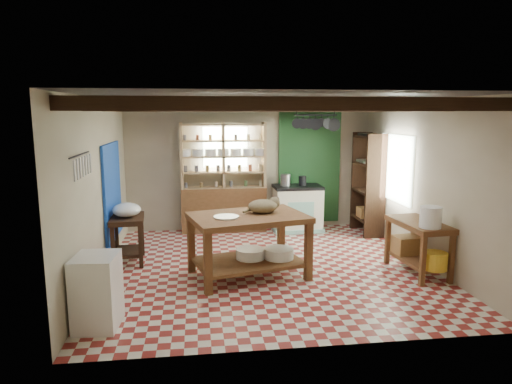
{
  "coord_description": "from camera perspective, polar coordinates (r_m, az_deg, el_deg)",
  "views": [
    {
      "loc": [
        -1.08,
        -6.75,
        2.39
      ],
      "look_at": [
        -0.16,
        0.3,
        1.15
      ],
      "focal_mm": 32.0,
      "sensor_mm": 36.0,
      "label": 1
    }
  ],
  "objects": [
    {
      "name": "window_back",
      "position": [
        9.28,
        -3.88,
        5.62
      ],
      "size": [
        0.9,
        0.02,
        0.8
      ],
      "primitive_type": "cube",
      "color": "#B7C9B2",
      "rests_on": "wall_back"
    },
    {
      "name": "stove",
      "position": [
        9.33,
        5.17,
        -2.02
      ],
      "size": [
        0.96,
        0.66,
        0.94
      ],
      "primitive_type": "cube",
      "rotation": [
        0.0,
        0.0,
        0.01
      ],
      "color": "white",
      "rests_on": "floor"
    },
    {
      "name": "enamel_bowl",
      "position": [
        7.53,
        -15.87,
        -2.16
      ],
      "size": [
        0.48,
        0.48,
        0.22
      ],
      "primitive_type": "ellipsoid",
      "rotation": [
        0.0,
        0.0,
        0.08
      ],
      "color": "white",
      "rests_on": "prep_table"
    },
    {
      "name": "utensil_rail",
      "position": [
        5.75,
        -21.13,
        3.16
      ],
      "size": [
        0.06,
        0.9,
        0.28
      ],
      "primitive_type": "cube",
      "color": "black",
      "rests_on": "wall_left"
    },
    {
      "name": "steel_tray",
      "position": [
        6.46,
        -3.74,
        -3.13
      ],
      "size": [
        0.44,
        0.44,
        0.02
      ],
      "primitive_type": "cylinder",
      "rotation": [
        0.0,
        0.0,
        0.24
      ],
      "color": "#9F9EA5",
      "rests_on": "work_table"
    },
    {
      "name": "basin_small",
      "position": [
        6.86,
        2.89,
        -7.67
      ],
      "size": [
        0.53,
        0.53,
        0.15
      ],
      "primitive_type": "cylinder",
      "rotation": [
        0.0,
        0.0,
        0.24
      ],
      "color": "white",
      "rests_on": "work_table"
    },
    {
      "name": "pot_rack",
      "position": [
        9.11,
        7.45,
        8.51
      ],
      "size": [
        0.86,
        0.12,
        0.36
      ],
      "primitive_type": "cube",
      "color": "black",
      "rests_on": "ceiling"
    },
    {
      "name": "kettle_right",
      "position": [
        9.25,
        5.83,
        1.42
      ],
      "size": [
        0.16,
        0.16,
        0.19
      ],
      "primitive_type": "cylinder",
      "rotation": [
        0.0,
        0.0,
        0.01
      ],
      "color": "black",
      "rests_on": "stove"
    },
    {
      "name": "work_table",
      "position": [
        6.74,
        -0.97,
        -6.72
      ],
      "size": [
        1.84,
        1.45,
        0.92
      ],
      "primitive_type": "cube",
      "rotation": [
        0.0,
        0.0,
        0.24
      ],
      "color": "brown",
      "rests_on": "floor"
    },
    {
      "name": "wall_front",
      "position": [
        4.52,
        6.62,
        -4.1
      ],
      "size": [
        5.0,
        0.04,
        2.6
      ],
      "primitive_type": "cube",
      "color": "#B9AE94",
      "rests_on": "floor"
    },
    {
      "name": "shelving_unit",
      "position": [
        9.17,
        -4.08,
        1.8
      ],
      "size": [
        1.7,
        0.34,
        2.2
      ],
      "primitive_type": "cube",
      "color": "tan",
      "rests_on": "floor"
    },
    {
      "name": "ceiling_beams",
      "position": [
        6.84,
        1.66,
        10.66
      ],
      "size": [
        5.0,
        3.8,
        0.15
      ],
      "primitive_type": "cube",
      "color": "black",
      "rests_on": "ceiling"
    },
    {
      "name": "tall_rack",
      "position": [
        9.29,
        13.83,
        1.02
      ],
      "size": [
        0.4,
        0.86,
        2.0
      ],
      "primitive_type": "cube",
      "color": "black",
      "rests_on": "floor"
    },
    {
      "name": "wicker_basket",
      "position": [
        7.55,
        18.35,
        -6.28
      ],
      "size": [
        0.42,
        0.35,
        0.28
      ],
      "primitive_type": "cube",
      "rotation": [
        0.0,
        0.0,
        0.08
      ],
      "color": "#A47642",
      "rests_on": "right_counter"
    },
    {
      "name": "basin_large",
      "position": [
        6.84,
        -0.71,
        -7.71
      ],
      "size": [
        0.52,
        0.52,
        0.15
      ],
      "primitive_type": "cylinder",
      "rotation": [
        0.0,
        0.0,
        0.24
      ],
      "color": "white",
      "rests_on": "work_table"
    },
    {
      "name": "cat",
      "position": [
        6.73,
        0.86,
        -1.79
      ],
      "size": [
        0.54,
        0.49,
        0.2
      ],
      "primitive_type": "ellipsoid",
      "rotation": [
        0.0,
        0.0,
        0.42
      ],
      "color": "#8A7850",
      "rests_on": "work_table"
    },
    {
      "name": "wall_right",
      "position": [
        7.72,
        20.26,
        1.18
      ],
      "size": [
        0.04,
        5.0,
        2.6
      ],
      "primitive_type": "cube",
      "color": "#B9AE94",
      "rests_on": "floor"
    },
    {
      "name": "white_cabinet",
      "position": [
        5.51,
        -19.26,
        -11.65
      ],
      "size": [
        0.5,
        0.59,
        0.83
      ],
      "primitive_type": "cube",
      "rotation": [
        0.0,
        0.0,
        -0.07
      ],
      "color": "white",
      "rests_on": "floor"
    },
    {
      "name": "white_bucket",
      "position": [
        6.85,
        20.98,
        -2.95
      ],
      "size": [
        0.32,
        0.32,
        0.3
      ],
      "primitive_type": "cylinder",
      "rotation": [
        0.0,
        0.0,
        0.08
      ],
      "color": "white",
      "rests_on": "right_counter"
    },
    {
      "name": "window_right",
      "position": [
        8.59,
        17.11,
        2.85
      ],
      "size": [
        0.02,
        1.3,
        1.2
      ],
      "primitive_type": "cube",
      "color": "#B7C9B2",
      "rests_on": "wall_right"
    },
    {
      "name": "wall_left",
      "position": [
        6.98,
        -19.09,
        0.39
      ],
      "size": [
        0.04,
        5.0,
        2.6
      ],
      "primitive_type": "cube",
      "color": "#B9AE94",
      "rests_on": "floor"
    },
    {
      "name": "kettle_left",
      "position": [
        9.17,
        3.71,
        1.51
      ],
      "size": [
        0.21,
        0.21,
        0.24
      ],
      "primitive_type": "cylinder",
      "rotation": [
        0.0,
        0.0,
        0.01
      ],
      "color": "#9F9EA5",
      "rests_on": "stove"
    },
    {
      "name": "yellow_tub",
      "position": [
        6.95,
        21.47,
        -8.0
      ],
      "size": [
        0.36,
        0.36,
        0.25
      ],
      "primitive_type": "cylinder",
      "rotation": [
        0.0,
        0.0,
        0.08
      ],
      "color": "gold",
      "rests_on": "right_counter"
    },
    {
      "name": "right_counter",
      "position": [
        7.29,
        19.56,
        -6.53
      ],
      "size": [
        0.64,
        1.15,
        0.79
      ],
      "primitive_type": "cube",
      "rotation": [
        0.0,
        0.0,
        0.08
      ],
      "color": "brown",
      "rests_on": "floor"
    },
    {
      "name": "blue_wall_patch",
      "position": [
        7.88,
        -17.51,
        0.03
      ],
      "size": [
        0.04,
        1.4,
        1.6
      ],
      "primitive_type": "cube",
      "color": "#1746AF",
      "rests_on": "wall_left"
    },
    {
      "name": "wall_back",
      "position": [
        9.38,
        -0.8,
        3.23
      ],
      "size": [
        5.0,
        0.04,
        2.6
      ],
      "primitive_type": "cube",
      "color": "#B9AE94",
      "rests_on": "floor"
    },
    {
      "name": "floor",
      "position": [
        7.25,
        1.56,
        -9.43
      ],
      "size": [
        5.0,
        5.0,
        0.02
      ],
      "primitive_type": "cube",
      "color": "maroon",
      "rests_on": "ground"
    },
    {
      "name": "prep_table",
      "position": [
        7.64,
        -15.7,
        -5.74
      ],
      "size": [
        0.57,
        0.78,
        0.75
      ],
      "primitive_type": "cube",
      "rotation": [
        0.0,
        0.0,
        0.08
      ],
      "color": "black",
      "rests_on": "floor"
    },
    {
      "name": "green_wall_patch",
      "position": [
        9.58,
        6.68,
        3.01
      ],
      "size": [
        1.3,
        0.04,
        2.3
      ],
      "primitive_type": "cube",
      "color": "#1E4B22",
      "rests_on": "wall_back"
    },
    {
      "name": "ceiling",
      "position": [
        6.84,
        1.66,
        11.67
      ],
      "size": [
        5.0,
        5.0,
        0.02
      ],
      "primitive_type": "cube",
      "color": "#494A4E",
      "rests_on": "wall_back"
    }
  ]
}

